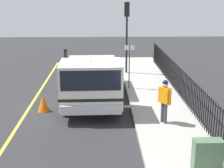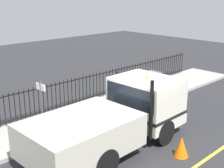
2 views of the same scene
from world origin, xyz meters
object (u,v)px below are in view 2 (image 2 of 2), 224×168
(work_truck, at_px, (120,114))
(traffic_cone, at_px, (181,147))
(street_sign, at_px, (42,105))
(worker_standing, at_px, (118,84))
(utility_cabinet, at_px, (154,79))

(work_truck, height_order, traffic_cone, work_truck)
(work_truck, relative_size, street_sign, 2.76)
(work_truck, bearing_deg, traffic_cone, 22.41)
(worker_standing, height_order, street_sign, street_sign)
(utility_cabinet, distance_m, street_sign, 8.49)
(utility_cabinet, bearing_deg, street_sign, 100.40)
(worker_standing, relative_size, traffic_cone, 2.33)
(worker_standing, bearing_deg, work_truck, 11.94)
(work_truck, xyz_separation_m, worker_standing, (2.84, -2.70, -0.05))
(work_truck, relative_size, traffic_cone, 8.81)
(worker_standing, distance_m, traffic_cone, 5.28)
(work_truck, distance_m, street_sign, 2.83)
(work_truck, bearing_deg, utility_cabinet, 117.34)
(traffic_cone, bearing_deg, utility_cabinet, -44.20)
(traffic_cone, bearing_deg, street_sign, 37.19)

